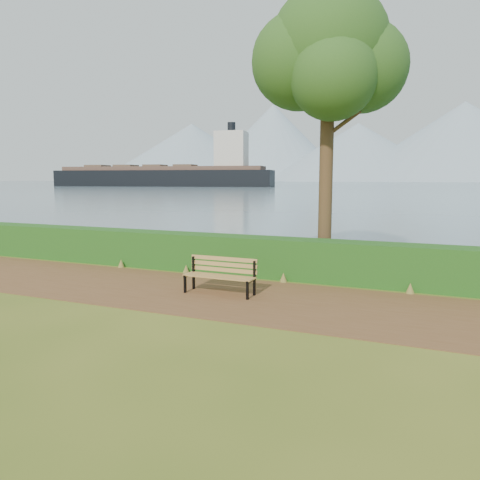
% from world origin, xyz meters
% --- Properties ---
extents(ground, '(140.00, 140.00, 0.00)m').
position_xyz_m(ground, '(0.00, 0.00, 0.00)').
color(ground, '#455B1A').
rests_on(ground, ground).
extents(path, '(40.00, 3.40, 0.01)m').
position_xyz_m(path, '(0.00, 0.30, 0.01)').
color(path, brown).
rests_on(path, ground).
extents(hedge, '(32.00, 0.85, 1.00)m').
position_xyz_m(hedge, '(0.00, 2.60, 0.50)').
color(hedge, '#174914').
rests_on(hedge, ground).
extents(water, '(700.00, 510.00, 0.00)m').
position_xyz_m(water, '(0.00, 260.00, 0.01)').
color(water, slate).
rests_on(water, ground).
extents(mountains, '(585.00, 190.00, 70.00)m').
position_xyz_m(mountains, '(-9.17, 406.05, 27.70)').
color(mountains, '#8097AA').
rests_on(mountains, ground).
extents(bench, '(1.59, 0.48, 0.80)m').
position_xyz_m(bench, '(0.68, 0.45, 0.46)').
color(bench, black).
rests_on(bench, ground).
extents(tree, '(3.88, 3.18, 7.57)m').
position_xyz_m(tree, '(2.23, 3.56, 5.63)').
color(tree, '#392817').
rests_on(tree, ground).
extents(cargo_ship, '(69.29, 23.30, 20.79)m').
position_xyz_m(cargo_ship, '(-71.70, 116.50, 3.10)').
color(cargo_ship, black).
rests_on(cargo_ship, ground).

